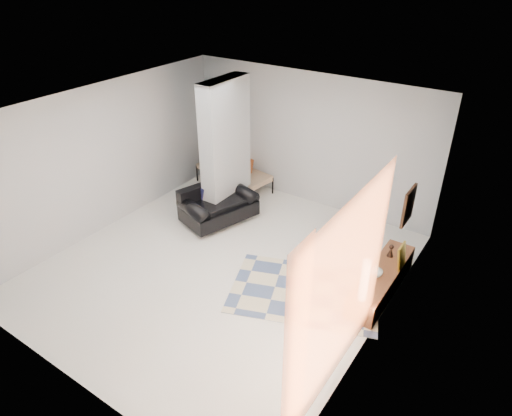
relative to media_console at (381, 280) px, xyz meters
The scene contains 17 objects.
floor 2.69m from the media_console, 159.70° to the right, with size 6.00×6.00×0.00m, color white.
ceiling 3.74m from the media_console, 159.70° to the right, with size 6.00×6.00×0.00m, color white.
wall_back 3.47m from the media_console, 140.63° to the left, with size 6.00×6.00×0.00m, color #B9BBBE.
wall_front 4.82m from the media_console, 122.66° to the right, with size 6.00×6.00×0.00m, color #B9BBBE.
wall_left 5.48m from the media_console, 169.97° to the right, with size 6.00×6.00×0.00m, color #B9BBBE.
wall_right 1.53m from the media_console, 76.15° to the right, with size 6.00×6.00×0.00m, color #B9BBBE.
partition_column 3.87m from the media_console, 169.55° to the left, with size 0.35×1.20×2.80m, color #9B9FA2.
hallway_door 5.11m from the media_console, 156.31° to the left, with size 0.85×0.06×2.04m, color silver.
curtain 2.43m from the media_console, 85.89° to the right, with size 2.55×2.55×0.00m, color #FF8243.
wall_art 1.46m from the media_console, ahead, with size 0.04×0.45×0.55m, color #331B0E.
media_console is the anchor object (origin of this frame).
loveseat 3.59m from the media_console, behind, with size 1.24×1.65×0.76m.
daybed 4.53m from the media_console, 158.26° to the left, with size 1.88×1.01×0.77m.
area_rug 1.26m from the media_console, 143.86° to the right, with size 2.35×1.56×0.01m, color beige.
cylinder_lamp 0.98m from the media_console, 91.41° to the right, with size 0.12×0.12×0.68m, color white.
bronze_figurine 0.54m from the media_console, 96.42° to the left, with size 0.11×0.11×0.22m, color black, non-canonical shape.
vase 0.36m from the media_console, 105.15° to the right, with size 0.20×0.20×0.21m, color white.
Camera 1 is at (4.09, -5.01, 4.86)m, focal length 32.00 mm.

